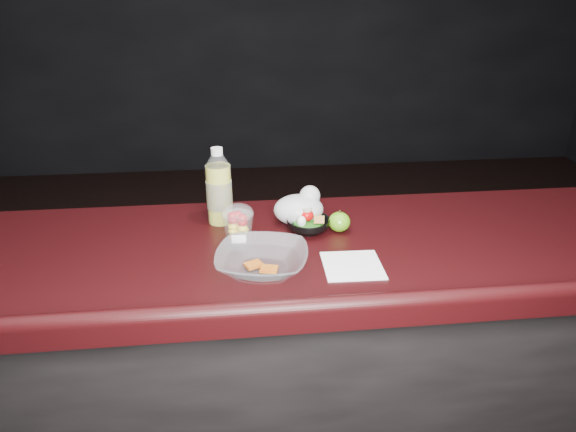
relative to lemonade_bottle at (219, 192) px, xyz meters
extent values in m
plane|color=black|center=(0.17, 3.51, 0.38)|extent=(7.00, 0.00, 7.00)
cube|color=black|center=(0.17, -0.19, -0.63)|extent=(4.00, 0.65, 0.98)
cube|color=black|center=(0.17, -0.19, -0.12)|extent=(4.06, 0.71, 0.04)
cylinder|color=gold|center=(0.00, 0.00, -0.01)|extent=(0.08, 0.08, 0.19)
cylinder|color=white|center=(0.00, 0.00, -0.01)|extent=(0.08, 0.08, 0.19)
cone|color=white|center=(0.00, 0.00, 0.11)|extent=(0.08, 0.08, 0.03)
cylinder|color=white|center=(0.00, 0.00, 0.13)|extent=(0.04, 0.04, 0.02)
cylinder|color=#072D99|center=(0.00, 0.00, -0.01)|extent=(0.08, 0.08, 0.09)
ellipsoid|color=white|center=(0.06, -0.18, 0.00)|extent=(0.09, 0.09, 0.05)
ellipsoid|color=#2E800E|center=(0.37, -0.11, -0.07)|extent=(0.07, 0.07, 0.06)
cylinder|color=black|center=(0.37, -0.11, -0.04)|extent=(0.01, 0.01, 0.01)
ellipsoid|color=silver|center=(0.25, -0.04, -0.06)|extent=(0.16, 0.13, 0.10)
sphere|color=silver|center=(0.29, -0.02, -0.02)|extent=(0.07, 0.07, 0.07)
imported|color=black|center=(0.27, -0.10, -0.08)|extent=(0.18, 0.18, 0.04)
cylinder|color=#0F470C|center=(0.27, -0.10, -0.07)|extent=(0.09, 0.09, 0.01)
ellipsoid|color=#B20707|center=(0.27, -0.09, -0.05)|extent=(0.04, 0.04, 0.04)
cylinder|color=beige|center=(0.27, -0.09, -0.03)|extent=(0.03, 0.03, 0.01)
ellipsoid|color=white|center=(0.25, -0.12, -0.06)|extent=(0.03, 0.03, 0.04)
imported|color=silver|center=(0.11, -0.33, -0.07)|extent=(0.29, 0.29, 0.06)
cube|color=#990F0C|center=(0.09, -0.32, -0.09)|extent=(0.06, 0.05, 0.01)
cube|color=#990F0C|center=(0.13, -0.35, -0.09)|extent=(0.05, 0.05, 0.01)
cube|color=white|center=(0.36, -0.33, -0.10)|extent=(0.16, 0.16, 0.00)
camera|label=1|loc=(0.05, -1.54, 0.60)|focal=32.00mm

